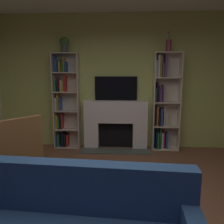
{
  "coord_description": "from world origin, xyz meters",
  "views": [
    {
      "loc": [
        0.18,
        -2.16,
        1.59
      ],
      "look_at": [
        0.0,
        1.06,
        1.05
      ],
      "focal_mm": 35.34,
      "sensor_mm": 36.0,
      "label": 1
    }
  ],
  "objects_px": {
    "bookshelf_right": "(163,104)",
    "vase_with_flowers": "(169,45)",
    "armchair": "(12,161)",
    "potted_plant": "(64,44)",
    "fireplace": "(116,123)",
    "bookshelf_left": "(64,102)",
    "tv": "(116,88)"
  },
  "relations": [
    {
      "from": "potted_plant",
      "to": "vase_with_flowers",
      "type": "xyz_separation_m",
      "value": [
        2.13,
        0.0,
        -0.04
      ]
    },
    {
      "from": "bookshelf_right",
      "to": "vase_with_flowers",
      "type": "relative_size",
      "value": 4.96
    },
    {
      "from": "tv",
      "to": "armchair",
      "type": "height_order",
      "value": "tv"
    },
    {
      "from": "bookshelf_right",
      "to": "vase_with_flowers",
      "type": "bearing_deg",
      "value": -33.51
    },
    {
      "from": "tv",
      "to": "bookshelf_left",
      "type": "relative_size",
      "value": 0.44
    },
    {
      "from": "fireplace",
      "to": "bookshelf_left",
      "type": "height_order",
      "value": "bookshelf_left"
    },
    {
      "from": "fireplace",
      "to": "armchair",
      "type": "distance_m",
      "value": 2.52
    },
    {
      "from": "fireplace",
      "to": "bookshelf_right",
      "type": "height_order",
      "value": "bookshelf_right"
    },
    {
      "from": "potted_plant",
      "to": "bookshelf_right",
      "type": "bearing_deg",
      "value": 1.11
    },
    {
      "from": "fireplace",
      "to": "vase_with_flowers",
      "type": "relative_size",
      "value": 3.54
    },
    {
      "from": "tv",
      "to": "bookshelf_left",
      "type": "distance_m",
      "value": 1.16
    },
    {
      "from": "bookshelf_left",
      "to": "vase_with_flowers",
      "type": "xyz_separation_m",
      "value": [
        2.19,
        -0.05,
        1.17
      ]
    },
    {
      "from": "bookshelf_left",
      "to": "potted_plant",
      "type": "bearing_deg",
      "value": -42.99
    },
    {
      "from": "fireplace",
      "to": "tv",
      "type": "distance_m",
      "value": 0.75
    },
    {
      "from": "tv",
      "to": "armchair",
      "type": "bearing_deg",
      "value": -116.5
    },
    {
      "from": "fireplace",
      "to": "armchair",
      "type": "bearing_deg",
      "value": -117.53
    },
    {
      "from": "bookshelf_right",
      "to": "vase_with_flowers",
      "type": "distance_m",
      "value": 1.21
    },
    {
      "from": "vase_with_flowers",
      "to": "fireplace",
      "type": "bearing_deg",
      "value": 179.01
    },
    {
      "from": "bookshelf_right",
      "to": "armchair",
      "type": "xyz_separation_m",
      "value": [
        -2.17,
        -2.26,
        -0.41
      ]
    },
    {
      "from": "vase_with_flowers",
      "to": "armchair",
      "type": "distance_m",
      "value": 3.54
    },
    {
      "from": "fireplace",
      "to": "bookshelf_left",
      "type": "bearing_deg",
      "value": 178.16
    },
    {
      "from": "fireplace",
      "to": "armchair",
      "type": "relative_size",
      "value": 1.31
    },
    {
      "from": "fireplace",
      "to": "potted_plant",
      "type": "xyz_separation_m",
      "value": [
        -1.07,
        -0.02,
        1.66
      ]
    },
    {
      "from": "vase_with_flowers",
      "to": "armchair",
      "type": "xyz_separation_m",
      "value": [
        -2.23,
        -2.22,
        -1.62
      ]
    },
    {
      "from": "bookshelf_right",
      "to": "potted_plant",
      "type": "xyz_separation_m",
      "value": [
        -2.07,
        -0.04,
        1.24
      ]
    },
    {
      "from": "bookshelf_right",
      "to": "vase_with_flowers",
      "type": "height_order",
      "value": "vase_with_flowers"
    },
    {
      "from": "vase_with_flowers",
      "to": "potted_plant",
      "type": "bearing_deg",
      "value": -180.0
    },
    {
      "from": "tv",
      "to": "armchair",
      "type": "distance_m",
      "value": 2.71
    },
    {
      "from": "potted_plant",
      "to": "armchair",
      "type": "xyz_separation_m",
      "value": [
        -0.1,
        -2.21,
        -1.65
      ]
    },
    {
      "from": "bookshelf_left",
      "to": "vase_with_flowers",
      "type": "distance_m",
      "value": 2.48
    },
    {
      "from": "fireplace",
      "to": "bookshelf_left",
      "type": "xyz_separation_m",
      "value": [
        -1.12,
        0.04,
        0.46
      ]
    },
    {
      "from": "fireplace",
      "to": "vase_with_flowers",
      "type": "distance_m",
      "value": 1.94
    }
  ]
}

